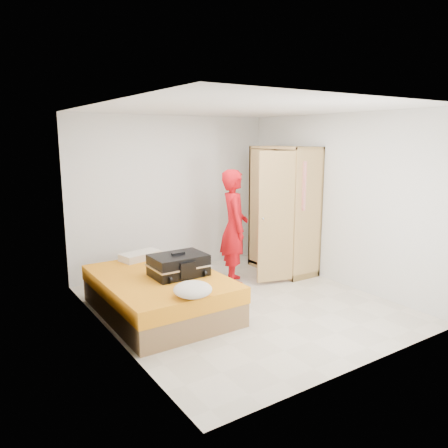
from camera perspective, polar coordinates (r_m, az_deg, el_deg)
room at (r=5.73m, az=2.46°, el=1.77°), size 4.00×4.02×2.60m
bed at (r=5.78m, az=-8.36°, el=-9.01°), size 1.42×2.02×0.50m
wardrobe at (r=7.34m, az=7.70°, el=1.38°), size 1.16×1.20×2.10m
person at (r=6.73m, az=1.34°, el=-0.39°), size 0.65×0.76×1.77m
suitcase at (r=5.64m, az=-5.95°, el=-5.37°), size 0.70×0.53×0.30m
round_cushion at (r=4.91m, az=-4.11°, el=-8.54°), size 0.44×0.44×0.17m
pillow at (r=6.47m, az=-10.88°, el=-4.10°), size 0.62×0.41×0.10m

